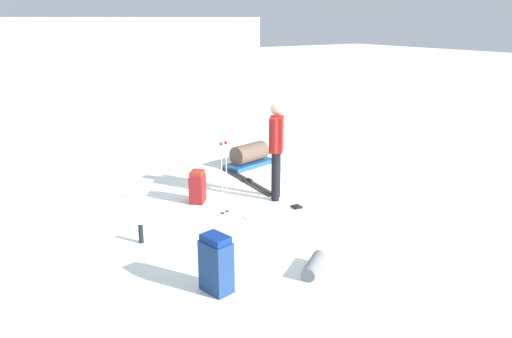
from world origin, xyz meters
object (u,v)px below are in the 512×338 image
Objects in this scene: skier_standing at (276,146)px; backpack_bright at (216,264)px; gear_sled at (249,156)px; thermos_bottle at (141,234)px; ski_pair_near at (297,208)px; ski_pair_far at (247,181)px; backpack_large_dark at (197,187)px; ski_poles_planted_near at (224,175)px; sleeping_mat_rolled at (314,266)px.

skier_standing reaches higher than backpack_bright.
skier_standing is 3.25m from backpack_bright.
thermos_bottle is (-3.27, -2.42, -0.09)m from gear_sled.
ski_pair_near is 1.66m from ski_pair_far.
skier_standing is 3.04× the size of backpack_large_dark.
ski_pair_near is 1.38m from ski_poles_planted_near.
ski_poles_planted_near is (-1.20, -1.28, 0.67)m from ski_pair_far.
backpack_large_dark is at bearing 155.47° from skier_standing.
gear_sled is at bearing 71.50° from skier_standing.
ski_pair_near is at bearing 34.18° from backpack_bright.
gear_sled is (0.59, 0.89, 0.21)m from ski_pair_far.
skier_standing is at bearing 10.97° from ski_poles_planted_near.
ski_pair_far is 7.43× the size of thermos_bottle.
ski_pair_far is at bearing 46.90° from ski_poles_planted_near.
gear_sled is (1.89, 1.38, -0.05)m from backpack_large_dark.
sleeping_mat_rolled is (-1.75, -4.39, -0.13)m from gear_sled.
skier_standing is at bearing 65.75° from sleeping_mat_rolled.
sleeping_mat_rolled is (0.04, -2.23, -0.59)m from ski_poles_planted_near.
backpack_bright is (-1.09, -2.75, 0.07)m from backpack_large_dark.
ski_pair_near and ski_pair_far have the same top height.
thermos_bottle is at bearing -169.70° from skier_standing.
ski_poles_planted_near is at bearing -133.10° from ski_pair_far.
backpack_large_dark is 1.74m from thermos_bottle.
thermos_bottle is at bearing -143.46° from gear_sled.
ski_pair_far is 1.59× the size of ski_poles_planted_near.
backpack_large_dark is 0.46× the size of gear_sled.
backpack_large_dark is (-1.25, 1.16, 0.26)m from ski_pair_near.
ski_poles_planted_near reaches higher than ski_pair_far.
backpack_bright reaches higher than sleeping_mat_rolled.
ski_pair_far is 1.88m from ski_poles_planted_near.
sleeping_mat_rolled is (1.23, -0.26, -0.25)m from backpack_bright.
backpack_large_dark reaches higher than ski_pair_far.
backpack_bright is at bearing -80.32° from thermos_bottle.
skier_standing is at bearing -108.50° from gear_sled.
backpack_bright is (-2.39, -3.25, 0.33)m from ski_pair_far.
thermos_bottle is (-1.38, -1.04, -0.14)m from backpack_large_dark.
backpack_bright is at bearing -126.32° from ski_pair_far.
backpack_large_dark reaches higher than ski_pair_near.
backpack_bright is (-2.33, -2.19, -0.61)m from skier_standing.
sleeping_mat_rolled is at bearing -111.76° from gear_sled.
gear_sled is 4.67× the size of thermos_bottle.
skier_standing reaches higher than gear_sled.
gear_sled is at bearing 54.22° from backpack_bright.
gear_sled is 4.73m from sleeping_mat_rolled.
ski_pair_far is at bearing 29.85° from thermos_bottle.
ski_pair_near is at bearing -18.07° from ski_poles_planted_near.
ski_poles_planted_near is at bearing -169.03° from skier_standing.
backpack_bright is 0.58× the size of gear_sled.
ski_poles_planted_near reaches higher than gear_sled.
backpack_bright is at bearing -145.82° from ski_pair_near.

